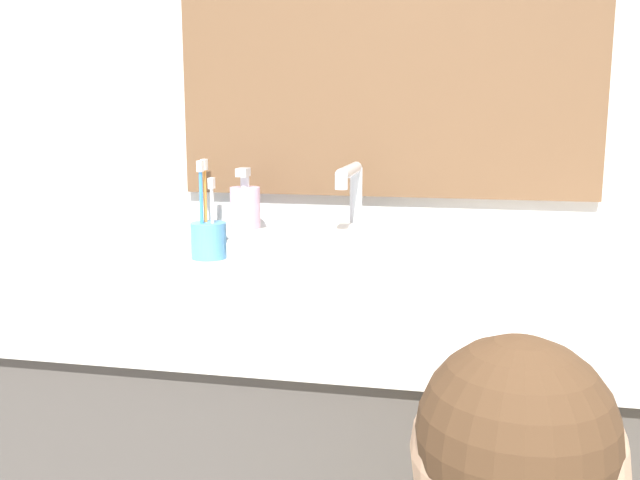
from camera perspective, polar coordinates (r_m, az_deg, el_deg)
name	(u,v)px	position (r m, az deg, el deg)	size (l,w,h in m)	color
wall_back	(430,25)	(1.46, 8.79, 16.67)	(3.20, 0.18, 2.50)	silver
sink_basin	(337,265)	(1.17, 1.39, -2.02)	(0.36, 0.41, 0.20)	white
toothbrush_holder	(208,237)	(1.47, -8.92, 0.25)	(0.07, 0.07, 0.20)	#4C93C6
soap_dispenser	(246,224)	(1.41, -5.97, 1.27)	(0.06, 0.06, 0.19)	#CCA3BC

